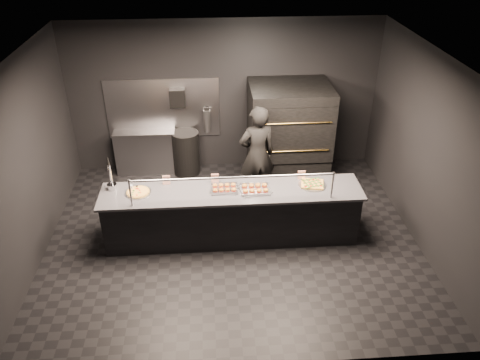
{
  "coord_description": "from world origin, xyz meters",
  "views": [
    {
      "loc": [
        -0.32,
        -6.14,
        4.85
      ],
      "look_at": [
        0.14,
        0.2,
        0.99
      ],
      "focal_mm": 35.0,
      "sensor_mm": 36.0,
      "label": 1
    }
  ],
  "objects_px": {
    "square_pizza": "(312,184)",
    "worker": "(257,155)",
    "towel_dispenser": "(177,98)",
    "slider_tray_a": "(224,188)",
    "slider_tray_b": "(255,189)",
    "pizza_oven": "(288,133)",
    "trash_bin": "(186,153)",
    "beer_tap": "(111,180)",
    "round_pizza": "(138,192)",
    "fire_extinguisher": "(207,120)",
    "service_counter": "(232,215)",
    "prep_shelf": "(146,152)"
  },
  "relations": [
    {
      "from": "service_counter",
      "to": "slider_tray_a",
      "type": "bearing_deg",
      "value": 158.67
    },
    {
      "from": "slider_tray_b",
      "to": "worker",
      "type": "relative_size",
      "value": 0.29
    },
    {
      "from": "slider_tray_a",
      "to": "beer_tap",
      "type": "bearing_deg",
      "value": 175.15
    },
    {
      "from": "fire_extinguisher",
      "to": "pizza_oven",
      "type": "bearing_deg",
      "value": -17.89
    },
    {
      "from": "fire_extinguisher",
      "to": "service_counter",
      "type": "bearing_deg",
      "value": -81.7
    },
    {
      "from": "prep_shelf",
      "to": "slider_tray_b",
      "type": "bearing_deg",
      "value": -49.88
    },
    {
      "from": "beer_tap",
      "to": "worker",
      "type": "bearing_deg",
      "value": 22.2
    },
    {
      "from": "pizza_oven",
      "to": "beer_tap",
      "type": "bearing_deg",
      "value": -150.9
    },
    {
      "from": "slider_tray_b",
      "to": "pizza_oven",
      "type": "bearing_deg",
      "value": 66.44
    },
    {
      "from": "square_pizza",
      "to": "fire_extinguisher",
      "type": "bearing_deg",
      "value": 125.2
    },
    {
      "from": "trash_bin",
      "to": "worker",
      "type": "bearing_deg",
      "value": -38.67
    },
    {
      "from": "pizza_oven",
      "to": "fire_extinguisher",
      "type": "distance_m",
      "value": 1.63
    },
    {
      "from": "service_counter",
      "to": "fire_extinguisher",
      "type": "relative_size",
      "value": 8.12
    },
    {
      "from": "fire_extinguisher",
      "to": "square_pizza",
      "type": "height_order",
      "value": "fire_extinguisher"
    },
    {
      "from": "fire_extinguisher",
      "to": "worker",
      "type": "height_order",
      "value": "worker"
    },
    {
      "from": "round_pizza",
      "to": "slider_tray_a",
      "type": "xyz_separation_m",
      "value": [
        1.34,
        0.0,
        0.01
      ]
    },
    {
      "from": "service_counter",
      "to": "slider_tray_a",
      "type": "relative_size",
      "value": 8.74
    },
    {
      "from": "prep_shelf",
      "to": "beer_tap",
      "type": "relative_size",
      "value": 2.05
    },
    {
      "from": "prep_shelf",
      "to": "slider_tray_a",
      "type": "xyz_separation_m",
      "value": [
        1.49,
        -2.28,
        0.5
      ]
    },
    {
      "from": "square_pizza",
      "to": "worker",
      "type": "relative_size",
      "value": 0.24
    },
    {
      "from": "round_pizza",
      "to": "prep_shelf",
      "type": "bearing_deg",
      "value": 93.77
    },
    {
      "from": "worker",
      "to": "towel_dispenser",
      "type": "bearing_deg",
      "value": -54.27
    },
    {
      "from": "beer_tap",
      "to": "trash_bin",
      "type": "xyz_separation_m",
      "value": [
        1.07,
        2.03,
        -0.64
      ]
    },
    {
      "from": "worker",
      "to": "beer_tap",
      "type": "bearing_deg",
      "value": 8.72
    },
    {
      "from": "slider_tray_a",
      "to": "worker",
      "type": "height_order",
      "value": "worker"
    },
    {
      "from": "pizza_oven",
      "to": "trash_bin",
      "type": "relative_size",
      "value": 2.13
    },
    {
      "from": "round_pizza",
      "to": "worker",
      "type": "xyz_separation_m",
      "value": [
        1.97,
        1.12,
        -0.02
      ]
    },
    {
      "from": "pizza_oven",
      "to": "worker",
      "type": "height_order",
      "value": "pizza_oven"
    },
    {
      "from": "service_counter",
      "to": "round_pizza",
      "type": "xyz_separation_m",
      "value": [
        -1.45,
        0.04,
        0.47
      ]
    },
    {
      "from": "pizza_oven",
      "to": "trash_bin",
      "type": "bearing_deg",
      "value": 170.89
    },
    {
      "from": "fire_extinguisher",
      "to": "square_pizza",
      "type": "distance_m",
      "value": 2.85
    },
    {
      "from": "pizza_oven",
      "to": "square_pizza",
      "type": "xyz_separation_m",
      "value": [
        0.09,
        -1.82,
        -0.03
      ]
    },
    {
      "from": "pizza_oven",
      "to": "slider_tray_a",
      "type": "height_order",
      "value": "pizza_oven"
    },
    {
      "from": "slider_tray_b",
      "to": "square_pizza",
      "type": "xyz_separation_m",
      "value": [
        0.92,
        0.09,
        -0.01
      ]
    },
    {
      "from": "pizza_oven",
      "to": "slider_tray_a",
      "type": "relative_size",
      "value": 4.07
    },
    {
      "from": "slider_tray_a",
      "to": "square_pizza",
      "type": "bearing_deg",
      "value": 1.32
    },
    {
      "from": "pizza_oven",
      "to": "prep_shelf",
      "type": "xyz_separation_m",
      "value": [
        -2.8,
        0.42,
        -0.52
      ]
    },
    {
      "from": "pizza_oven",
      "to": "slider_tray_b",
      "type": "height_order",
      "value": "pizza_oven"
    },
    {
      "from": "service_counter",
      "to": "slider_tray_b",
      "type": "relative_size",
      "value": 7.76
    },
    {
      "from": "prep_shelf",
      "to": "trash_bin",
      "type": "distance_m",
      "value": 0.81
    },
    {
      "from": "beer_tap",
      "to": "slider_tray_b",
      "type": "xyz_separation_m",
      "value": [
        2.23,
        -0.2,
        -0.14
      ]
    },
    {
      "from": "slider_tray_b",
      "to": "towel_dispenser",
      "type": "bearing_deg",
      "value": 117.79
    },
    {
      "from": "service_counter",
      "to": "towel_dispenser",
      "type": "bearing_deg",
      "value": 110.63
    },
    {
      "from": "slider_tray_a",
      "to": "trash_bin",
      "type": "bearing_deg",
      "value": 107.48
    },
    {
      "from": "square_pizza",
      "to": "towel_dispenser",
      "type": "bearing_deg",
      "value": 133.42
    },
    {
      "from": "towel_dispenser",
      "to": "slider_tray_a",
      "type": "relative_size",
      "value": 0.75
    },
    {
      "from": "prep_shelf",
      "to": "worker",
      "type": "distance_m",
      "value": 2.46
    },
    {
      "from": "towel_dispenser",
      "to": "fire_extinguisher",
      "type": "xyz_separation_m",
      "value": [
        0.55,
        0.01,
        -0.49
      ]
    },
    {
      "from": "service_counter",
      "to": "slider_tray_b",
      "type": "bearing_deg",
      "value": -1.89
    },
    {
      "from": "pizza_oven",
      "to": "square_pizza",
      "type": "height_order",
      "value": "pizza_oven"
    }
  ]
}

